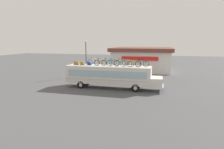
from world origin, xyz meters
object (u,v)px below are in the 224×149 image
luggage_bag_1 (77,63)px  rooftop_bicycle_6 (127,64)px  bus (111,75)px  street_lamp (86,56)px  rooftop_bicycle_5 (121,63)px  rooftop_bicycle_4 (113,63)px  luggage_bag_2 (83,63)px  rooftop_bicycle_2 (100,62)px  rooftop_bicycle_7 (134,64)px  luggage_bag_3 (89,63)px  rooftop_bicycle_8 (142,63)px  rooftop_bicycle_3 (108,62)px  rooftop_bicycle_1 (93,62)px

luggage_bag_1 → rooftop_bicycle_6: 6.79m
bus → street_lamp: 9.39m
rooftop_bicycle_5 → rooftop_bicycle_4: bearing=-151.8°
luggage_bag_2 → rooftop_bicycle_4: bearing=-3.1°
rooftop_bicycle_2 → rooftop_bicycle_5: size_ratio=1.00×
rooftop_bicycle_7 → rooftop_bicycle_6: bearing=169.8°
rooftop_bicycle_5 → rooftop_bicycle_7: 1.85m
rooftop_bicycle_2 → luggage_bag_2: bearing=-176.6°
rooftop_bicycle_5 → rooftop_bicycle_6: size_ratio=1.06×
luggage_bag_3 → street_lamp: size_ratio=0.08×
rooftop_bicycle_8 → rooftop_bicycle_5: bearing=-179.7°
luggage_bag_3 → rooftop_bicycle_4: rooftop_bicycle_4 is taller
rooftop_bicycle_7 → rooftop_bicycle_8: (0.92, 0.72, 0.00)m
rooftop_bicycle_3 → rooftop_bicycle_4: 0.99m
street_lamp → rooftop_bicycle_4: bearing=-47.6°
luggage_bag_3 → rooftop_bicycle_6: rooftop_bicycle_6 is taller
rooftop_bicycle_2 → rooftop_bicycle_5: (2.67, 0.12, 0.00)m
rooftop_bicycle_3 → rooftop_bicycle_4: rooftop_bicycle_4 is taller
luggage_bag_1 → rooftop_bicycle_1: 2.38m
bus → rooftop_bicycle_1: 2.78m
rooftop_bicycle_5 → bus: bearing=-167.8°
rooftop_bicycle_4 → luggage_bag_3: bearing=170.4°
bus → rooftop_bicycle_4: 1.60m
rooftop_bicycle_5 → rooftop_bicycle_6: (0.86, -0.56, -0.00)m
rooftop_bicycle_1 → rooftop_bicycle_3: 1.83m
rooftop_bicycle_1 → rooftop_bicycle_4: rooftop_bicycle_1 is taller
rooftop_bicycle_4 → rooftop_bicycle_5: bearing=28.2°
luggage_bag_3 → rooftop_bicycle_8: 6.90m
rooftop_bicycle_2 → rooftop_bicycle_7: bearing=-7.6°
street_lamp → rooftop_bicycle_3: bearing=-49.3°
luggage_bag_3 → rooftop_bicycle_7: bearing=-7.5°
bus → luggage_bag_1: size_ratio=20.30×
rooftop_bicycle_1 → rooftop_bicycle_5: bearing=5.6°
luggage_bag_2 → luggage_bag_1: bearing=-176.0°
rooftop_bicycle_6 → rooftop_bicycle_1: bearing=177.3°
rooftop_bicycle_2 → rooftop_bicycle_8: (5.31, 0.14, -0.00)m
rooftop_bicycle_1 → luggage_bag_3: bearing=149.2°
luggage_bag_2 → street_lamp: 7.27m
rooftop_bicycle_6 → bus: bearing=172.3°
luggage_bag_3 → rooftop_bicycle_7: size_ratio=0.26×
bus → street_lamp: size_ratio=2.02×
rooftop_bicycle_7 → luggage_bag_2: bearing=176.3°
street_lamp → rooftop_bicycle_2: bearing=-54.9°
rooftop_bicycle_7 → rooftop_bicycle_4: bearing=175.3°
rooftop_bicycle_1 → street_lamp: 7.96m
rooftop_bicycle_5 → luggage_bag_2: bearing=-177.0°
luggage_bag_1 → rooftop_bicycle_4: size_ratio=0.36×
luggage_bag_3 → rooftop_bicycle_5: rooftop_bicycle_5 is taller
rooftop_bicycle_6 → rooftop_bicycle_7: 0.87m
luggage_bag_1 → rooftop_bicycle_4: bearing=-1.9°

